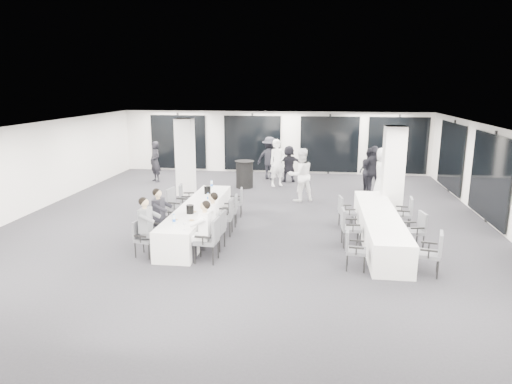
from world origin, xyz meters
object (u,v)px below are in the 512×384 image
Objects in this scene: standing_guest_h at (370,168)px; chair_main_right_fourth at (232,208)px; standing_guest_b at (301,171)px; ice_bucket_far at (207,190)px; standing_guest_c at (270,155)px; standing_guest_g at (155,159)px; ice_bucket_near at (190,209)px; chair_main_right_far at (237,200)px; chair_side_left_mid at (348,225)px; chair_side_right_far at (406,212)px; chair_main_right_near at (210,237)px; standing_guest_f at (289,161)px; chair_main_right_mid at (226,214)px; chair_side_left_far at (345,210)px; standing_guest_a at (277,160)px; cocktail_table at (245,174)px; standing_guest_d at (374,168)px; chair_main_left_mid at (165,217)px; chair_main_left_near at (143,236)px; chair_side_left_near at (353,247)px; chair_side_right_near at (433,251)px; chair_main_right_second at (217,228)px; chair_main_left_fourth at (176,204)px; banquet_table_main at (198,218)px; standing_guest_e at (383,170)px; chair_side_right_mid at (417,228)px; banquet_table_side at (379,227)px; chair_main_left_far at (185,197)px.

chair_main_right_fourth is at bearing 120.70° from standing_guest_h.
ice_bucket_far is at bearing 15.21° from standing_guest_b.
standing_guest_c reaches higher than standing_guest_g.
ice_bucket_near is (-2.66, -4.61, -0.19)m from standing_guest_b.
chair_side_left_mid reaches higher than chair_main_right_far.
chair_main_right_near is at bearing 126.90° from chair_side_right_far.
chair_main_right_fourth is at bearing 68.97° from standing_guest_f.
chair_side_left_mid is (3.20, -0.47, -0.02)m from chair_main_right_mid.
standing_guest_g is (-7.48, 6.94, 0.41)m from chair_side_left_mid.
chair_side_left_far is (3.20, 1.07, -0.05)m from chair_main_right_mid.
chair_side_left_far is (3.21, 0.23, 0.00)m from chair_main_right_fourth.
chair_main_right_mid is at bearing -130.63° from standing_guest_a.
cocktail_table is 1.06× the size of chair_main_right_mid.
chair_side_left_far is 0.44× the size of standing_guest_c.
chair_main_right_near is at bearing 45.13° from standing_guest_d.
standing_guest_b is at bearing 146.59° from chair_main_left_mid.
chair_side_right_far is (6.52, 2.83, 0.04)m from chair_main_left_near.
chair_side_right_near is at bearing 91.52° from chair_side_left_near.
chair_main_right_mid reaches higher than chair_main_right_second.
standing_guest_a is 3.82m from standing_guest_d.
chair_side_left_far is at bearing 175.97° from chair_side_left_mid.
chair_side_left_mid is 0.50× the size of standing_guest_g.
chair_main_left_fourth reaches higher than chair_side_left_near.
standing_guest_h reaches higher than ice_bucket_far.
cocktail_table reaches higher than chair_main_right_far.
chair_main_right_near reaches higher than chair_main_right_second.
banquet_table_main is 5.34× the size of chair_side_right_far.
chair_main_left_fourth is 1.14× the size of chair_side_left_far.
cocktail_table is at bearing -152.03° from chair_side_left_far.
standing_guest_h is at bearing 176.76° from chair_side_left_near.
standing_guest_d is 1.00× the size of standing_guest_e.
chair_side_right_near is 0.47× the size of standing_guest_c.
chair_side_left_far is at bearing 60.11° from standing_guest_d.
standing_guest_b is at bearing -164.19° from chair_side_left_far.
chair_main_right_mid is at bearing 3.64° from chair_main_right_near.
chair_main_right_second is 4.91m from chair_side_right_mid.
ice_bucket_near reaches higher than chair_side_right_near.
ice_bucket_near is at bearing 99.90° from standing_guest_c.
standing_guest_f is at bearing 111.34° from banquet_table_side.
chair_main_right_second is 4.32× the size of ice_bucket_near.
banquet_table_side is 4.20m from chair_main_right_second.
chair_side_left_mid is 0.46× the size of standing_guest_d.
chair_side_left_near is 4.24m from ice_bucket_near.
standing_guest_d is 1.09× the size of standing_guest_h.
chair_main_right_fourth is 0.42× the size of standing_guest_a.
chair_main_right_mid is (1.68, -0.86, -0.02)m from chair_main_left_fourth.
banquet_table_main is at bearing -18.10° from standing_guest_g.
chair_main_left_fourth is at bearing -9.06° from chair_main_left_far.
banquet_table_main is 1.86m from chair_main_left_far.
ice_bucket_far is at bearing -96.31° from cocktail_table.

